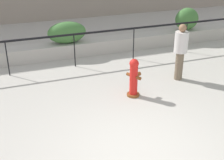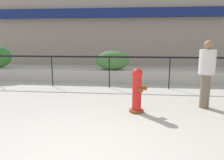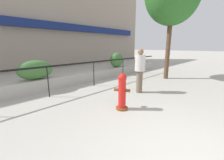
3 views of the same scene
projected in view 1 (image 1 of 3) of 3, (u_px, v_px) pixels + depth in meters
ground_plane at (134, 151)px, 6.42m from camera, size 120.00×120.00×0.00m
planter_wall_low at (68, 49)px, 11.41m from camera, size 18.00×0.70×0.50m
fence_railing_segment at (74, 37)px, 10.16m from camera, size 15.00×0.05×1.15m
hedge_bush_1 at (67, 32)px, 11.15m from camera, size 1.40×0.69×0.77m
hedge_bush_2 at (187, 19)px, 12.70m from camera, size 1.00×0.70×0.90m
fire_hydrant at (134, 77)px, 8.42m from camera, size 0.48×0.47×1.08m
pedestrian at (181, 49)px, 9.24m from camera, size 0.47×0.47×1.73m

